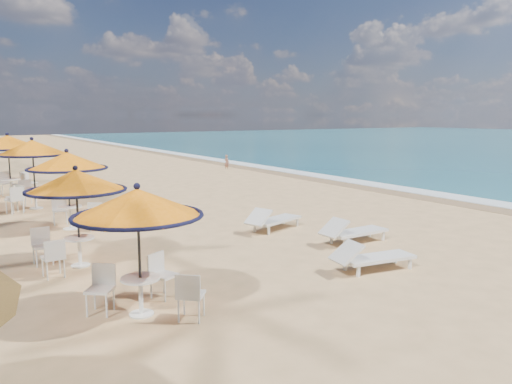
# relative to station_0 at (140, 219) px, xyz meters

# --- Properties ---
(ground) EXTENTS (160.00, 160.00, 0.00)m
(ground) POSITION_rel_station_0_xyz_m (5.09, 0.10, -1.58)
(ground) COLOR tan
(ground) RESTS_ON ground
(foam_strip) EXTENTS (1.20, 140.00, 0.04)m
(foam_strip) POSITION_rel_station_0_xyz_m (14.39, 10.10, -1.58)
(foam_strip) COLOR white
(foam_strip) RESTS_ON ground
(wetsand_band) EXTENTS (1.40, 140.00, 0.02)m
(wetsand_band) POSITION_rel_station_0_xyz_m (13.49, 10.10, -1.58)
(wetsand_band) COLOR olive
(wetsand_band) RESTS_ON ground
(station_0) EXTENTS (2.07, 2.07, 2.16)m
(station_0) POSITION_rel_station_0_xyz_m (0.00, 0.00, 0.00)
(station_0) COLOR black
(station_0) RESTS_ON ground
(station_1) EXTENTS (2.08, 2.08, 2.17)m
(station_1) POSITION_rel_station_0_xyz_m (-0.28, 3.25, 0.07)
(station_1) COLOR black
(station_1) RESTS_ON ground
(station_2) EXTENTS (2.19, 2.19, 2.29)m
(station_2) POSITION_rel_station_0_xyz_m (0.47, 7.00, 0.16)
(station_2) COLOR black
(station_2) RESTS_ON ground
(station_3) EXTENTS (2.37, 2.40, 2.47)m
(station_3) POSITION_rel_station_0_xyz_m (0.09, 10.90, 0.23)
(station_3) COLOR black
(station_3) RESTS_ON ground
(station_4) EXTENTS (2.44, 2.44, 2.54)m
(station_4) POSITION_rel_station_0_xyz_m (-0.16, 14.04, 0.28)
(station_4) COLOR black
(station_4) RESTS_ON ground
(lounger_near) EXTENTS (1.91, 0.86, 0.66)m
(lounger_near) POSITION_rel_station_0_xyz_m (4.76, -0.39, -1.27)
(lounger_near) COLOR silver
(lounger_near) RESTS_ON ground
(lounger_mid) EXTENTS (1.90, 0.60, 0.68)m
(lounger_mid) POSITION_rel_station_0_xyz_m (6.04, 1.49, -1.26)
(lounger_mid) COLOR silver
(lounger_mid) RESTS_ON ground
(lounger_far) EXTENTS (1.99, 1.13, 0.68)m
(lounger_far) POSITION_rel_station_0_xyz_m (5.16, 3.75, -1.26)
(lounger_far) COLOR silver
(lounger_far) RESTS_ON ground
(person) EXTENTS (0.31, 0.39, 0.92)m
(person) POSITION_rel_station_0_xyz_m (11.99, 18.34, -1.12)
(person) COLOR #895845
(person) RESTS_ON ground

